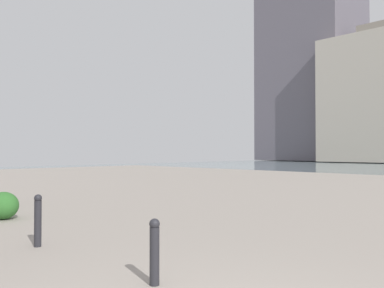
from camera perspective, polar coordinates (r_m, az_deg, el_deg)
name	(u,v)px	position (r m, az deg, el deg)	size (l,w,h in m)	color
building_annex	(380,100)	(71.43, 25.54, 5.81)	(15.17, 14.14, 22.24)	#B2A899
building_highrise	(312,68)	(81.00, 16.92, 10.43)	(16.51, 14.70, 35.51)	#5B5660
bollard_near	(154,250)	(4.95, -5.45, -15.07)	(0.13, 0.13, 0.80)	#232328
bollard_mid	(38,219)	(7.29, -21.42, -10.13)	(0.13, 0.13, 0.89)	#232328
shrub_low	(3,206)	(10.50, -25.66, -8.04)	(0.77, 0.69, 0.65)	#2D6628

